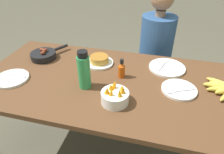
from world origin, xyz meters
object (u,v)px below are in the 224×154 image
(frittata_plate_center, at_px, (99,61))
(empty_plate_near_front, at_px, (179,90))
(fruit_bowl_mango, at_px, (115,96))
(person_figure, at_px, (154,65))
(banana_bunch, at_px, (223,88))
(hot_sauce_bottle, at_px, (122,69))
(empty_plate_far_left, at_px, (12,78))
(empty_plate_far_right, at_px, (167,68))
(skillet, at_px, (44,55))
(water_bottle, at_px, (84,71))

(frittata_plate_center, bearing_deg, empty_plate_near_front, -18.69)
(fruit_bowl_mango, xyz_separation_m, person_figure, (0.18, 0.87, -0.27))
(fruit_bowl_mango, bearing_deg, person_figure, 78.22)
(banana_bunch, height_order, hot_sauce_bottle, hot_sauce_bottle)
(empty_plate_near_front, height_order, empty_plate_far_left, same)
(banana_bunch, relative_size, frittata_plate_center, 1.18)
(hot_sauce_bottle, bearing_deg, empty_plate_far_right, 31.68)
(skillet, height_order, fruit_bowl_mango, fruit_bowl_mango)
(skillet, height_order, water_bottle, water_bottle)
(empty_plate_near_front, distance_m, water_bottle, 0.60)
(empty_plate_far_left, relative_size, hot_sauce_bottle, 1.66)
(frittata_plate_center, relative_size, hot_sauce_bottle, 1.56)
(frittata_plate_center, height_order, empty_plate_near_front, frittata_plate_center)
(skillet, xyz_separation_m, fruit_bowl_mango, (0.67, -0.37, 0.02))
(empty_plate_far_left, bearing_deg, banana_bunch, 9.36)
(empty_plate_near_front, xyz_separation_m, water_bottle, (-0.58, -0.10, 0.11))
(banana_bunch, height_order, fruit_bowl_mango, fruit_bowl_mango)
(banana_bunch, distance_m, empty_plate_near_front, 0.27)
(fruit_bowl_mango, relative_size, hot_sauce_bottle, 1.19)
(empty_plate_near_front, bearing_deg, fruit_bowl_mango, -151.21)
(frittata_plate_center, bearing_deg, banana_bunch, -8.32)
(empty_plate_near_front, xyz_separation_m, hot_sauce_bottle, (-0.38, 0.06, 0.05))
(empty_plate_far_left, distance_m, empty_plate_far_right, 1.09)
(banana_bunch, xyz_separation_m, frittata_plate_center, (-0.84, 0.12, 0.01))
(frittata_plate_center, relative_size, person_figure, 0.17)
(hot_sauce_bottle, bearing_deg, banana_bunch, 0.76)
(hot_sauce_bottle, bearing_deg, water_bottle, -140.67)
(empty_plate_near_front, relative_size, water_bottle, 0.86)
(skillet, relative_size, empty_plate_far_right, 1.15)
(water_bottle, height_order, person_figure, person_figure)
(frittata_plate_center, height_order, fruit_bowl_mango, fruit_bowl_mango)
(skillet, bearing_deg, banana_bunch, -64.36)
(empty_plate_near_front, height_order, empty_plate_far_right, same)
(skillet, xyz_separation_m, person_figure, (0.85, 0.50, -0.25))
(empty_plate_far_right, bearing_deg, fruit_bowl_mango, -122.21)
(empty_plate_far_right, height_order, water_bottle, water_bottle)
(frittata_plate_center, xyz_separation_m, empty_plate_near_front, (0.58, -0.20, -0.02))
(empty_plate_near_front, xyz_separation_m, person_figure, (-0.18, 0.67, -0.23))
(skillet, height_order, empty_plate_near_front, skillet)
(skillet, relative_size, fruit_bowl_mango, 1.87)
(skillet, height_order, empty_plate_far_left, skillet)
(banana_bunch, height_order, empty_plate_near_front, banana_bunch)
(banana_bunch, xyz_separation_m, water_bottle, (-0.85, -0.17, 0.10))
(banana_bunch, xyz_separation_m, empty_plate_far_right, (-0.34, 0.18, -0.01))
(empty_plate_near_front, relative_size, hot_sauce_bottle, 1.61)
(empty_plate_far_right, xyz_separation_m, water_bottle, (-0.50, -0.35, 0.11))
(empty_plate_near_front, bearing_deg, skillet, 170.56)
(empty_plate_near_front, height_order, person_figure, person_figure)
(water_bottle, bearing_deg, hot_sauce_bottle, 39.33)
(frittata_plate_center, bearing_deg, fruit_bowl_mango, -61.33)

